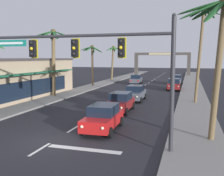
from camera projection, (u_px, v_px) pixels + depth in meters
ground_plane at (52, 142)px, 14.73m from camera, size 220.00×220.00×0.00m
sidewalk_right at (193, 96)px, 31.57m from camera, size 3.20×110.00×0.14m
sidewalk_left at (74, 92)px, 35.97m from camera, size 3.20×110.00×0.14m
lane_markings at (134, 94)px, 34.23m from camera, size 4.28×89.82×0.01m
traffic_signal_mast at (104, 57)px, 13.32m from camera, size 10.20×0.41×6.77m
sedan_lead_at_stop_bar at (103, 117)px, 17.00m from camera, size 2.04×4.49×1.68m
sedan_third_in_queue at (120, 102)px, 22.96m from camera, size 1.99×4.47×1.68m
sedan_fifth_in_queue at (135, 93)px, 28.78m from camera, size 1.95×4.45×1.68m
sedan_oncoming_far at (136, 79)px, 46.94m from camera, size 2.12×4.52×1.68m
sedan_parked_nearest_kerb at (176, 79)px, 46.42m from camera, size 2.01×4.47×1.68m
sedan_parked_mid_kerb at (174, 84)px, 38.17m from camera, size 2.04×4.49×1.68m
palm_left_second at (53, 51)px, 31.23m from camera, size 4.09×4.02×8.09m
palm_left_third at (92, 56)px, 42.54m from camera, size 3.67×3.64×6.76m
palm_left_farthest at (113, 56)px, 53.90m from camera, size 3.47×3.36×7.16m
palm_right_nearest at (222, 33)px, 13.98m from camera, size 4.96×4.60×8.00m
palm_right_second at (202, 33)px, 26.07m from camera, size 3.22×3.35×9.73m
town_gateway_arch at (162, 60)px, 71.06m from camera, size 15.03×0.90×6.09m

